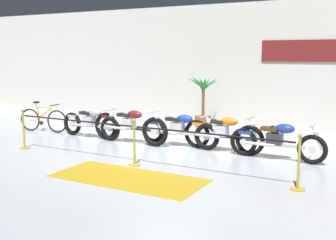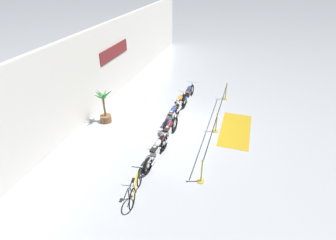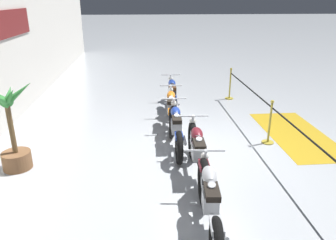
% 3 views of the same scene
% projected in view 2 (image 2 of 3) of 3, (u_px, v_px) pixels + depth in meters
% --- Properties ---
extents(ground_plane, '(120.00, 120.00, 0.00)m').
position_uv_depth(ground_plane, '(186.00, 127.00, 12.89)').
color(ground_plane, '#B2B7BC').
extents(back_wall, '(28.00, 0.29, 4.20)m').
position_uv_depth(back_wall, '(89.00, 75.00, 13.12)').
color(back_wall, silver).
rests_on(back_wall, ground).
extents(motorcycle_silver_0, '(2.24, 0.62, 0.93)m').
position_uv_depth(motorcycle_silver_0, '(156.00, 152.00, 10.54)').
color(motorcycle_silver_0, black).
rests_on(motorcycle_silver_0, ground).
extents(motorcycle_maroon_1, '(2.49, 0.62, 0.98)m').
position_uv_depth(motorcycle_maroon_1, '(168.00, 132.00, 11.67)').
color(motorcycle_maroon_1, black).
rests_on(motorcycle_maroon_1, ground).
extents(motorcycle_blue_2, '(2.36, 0.62, 0.93)m').
position_uv_depth(motorcycle_blue_2, '(172.00, 116.00, 12.90)').
color(motorcycle_blue_2, black).
rests_on(motorcycle_blue_2, ground).
extents(motorcycle_orange_3, '(2.24, 0.62, 0.96)m').
position_uv_depth(motorcycle_orange_3, '(179.00, 105.00, 13.90)').
color(motorcycle_orange_3, black).
rests_on(motorcycle_orange_3, ground).
extents(motorcycle_blue_4, '(2.31, 0.62, 0.92)m').
position_uv_depth(motorcycle_blue_4, '(188.00, 94.00, 15.02)').
color(motorcycle_blue_4, black).
rests_on(motorcycle_blue_4, ground).
extents(bicycle, '(1.73, 0.48, 0.97)m').
position_uv_depth(bicycle, '(136.00, 187.00, 9.00)').
color(bicycle, black).
rests_on(bicycle, ground).
extents(potted_palm_left_of_row, '(1.11, 0.99, 1.79)m').
position_uv_depth(potted_palm_left_of_row, '(104.00, 107.00, 12.91)').
color(potted_palm_left_of_row, brown).
rests_on(potted_palm_left_of_row, ground).
extents(stanchion_far_left, '(7.12, 0.28, 1.05)m').
position_uv_depth(stanchion_far_left, '(213.00, 133.00, 11.24)').
color(stanchion_far_left, gold).
rests_on(stanchion_far_left, ground).
extents(stanchion_mid_left, '(0.28, 0.28, 1.05)m').
position_uv_depth(stanchion_mid_left, '(216.00, 125.00, 12.39)').
color(stanchion_mid_left, gold).
rests_on(stanchion_mid_left, ground).
extents(stanchion_mid_right, '(0.28, 0.28, 1.05)m').
position_uv_depth(stanchion_mid_right, '(226.00, 94.00, 15.29)').
color(stanchion_mid_right, gold).
rests_on(stanchion_mid_right, ground).
extents(floor_banner, '(3.14, 1.42, 0.01)m').
position_uv_depth(floor_banner, '(235.00, 130.00, 12.70)').
color(floor_banner, '#B78E19').
rests_on(floor_banner, ground).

